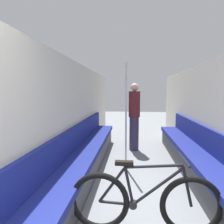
{
  "coord_description": "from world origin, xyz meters",
  "views": [
    {
      "loc": [
        -0.17,
        -0.64,
        1.56
      ],
      "look_at": [
        -0.56,
        3.45,
        1.14
      ],
      "focal_mm": 32.0,
      "sensor_mm": 36.0,
      "label": 1
    }
  ],
  "objects_px": {
    "bicycle": "(144,202)",
    "grab_pole_near": "(126,118)",
    "bench_seat_row_right": "(197,161)",
    "passenger_standing": "(134,116)",
    "bench_seat_row_left": "(86,157)"
  },
  "relations": [
    {
      "from": "bicycle",
      "to": "grab_pole_near",
      "type": "height_order",
      "value": "grab_pole_near"
    },
    {
      "from": "bench_seat_row_right",
      "to": "passenger_standing",
      "type": "height_order",
      "value": "passenger_standing"
    },
    {
      "from": "bench_seat_row_left",
      "to": "bench_seat_row_right",
      "type": "height_order",
      "value": "same"
    },
    {
      "from": "bicycle",
      "to": "passenger_standing",
      "type": "height_order",
      "value": "passenger_standing"
    },
    {
      "from": "bench_seat_row_left",
      "to": "bicycle",
      "type": "relative_size",
      "value": 3.02
    },
    {
      "from": "bench_seat_row_right",
      "to": "bicycle",
      "type": "xyz_separation_m",
      "value": [
        -1.04,
        -1.55,
        0.04
      ]
    },
    {
      "from": "grab_pole_near",
      "to": "passenger_standing",
      "type": "relative_size",
      "value": 1.19
    },
    {
      "from": "bench_seat_row_right",
      "to": "grab_pole_near",
      "type": "height_order",
      "value": "grab_pole_near"
    },
    {
      "from": "bicycle",
      "to": "grab_pole_near",
      "type": "bearing_deg",
      "value": 96.44
    },
    {
      "from": "bench_seat_row_left",
      "to": "bench_seat_row_right",
      "type": "bearing_deg",
      "value": 0.0
    },
    {
      "from": "bench_seat_row_left",
      "to": "passenger_standing",
      "type": "distance_m",
      "value": 1.98
    },
    {
      "from": "bicycle",
      "to": "passenger_standing",
      "type": "relative_size",
      "value": 0.94
    },
    {
      "from": "bench_seat_row_left",
      "to": "passenger_standing",
      "type": "height_order",
      "value": "passenger_standing"
    },
    {
      "from": "bicycle",
      "to": "passenger_standing",
      "type": "xyz_separation_m",
      "value": [
        -0.07,
        3.18,
        0.57
      ]
    },
    {
      "from": "bench_seat_row_right",
      "to": "passenger_standing",
      "type": "relative_size",
      "value": 2.82
    }
  ]
}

